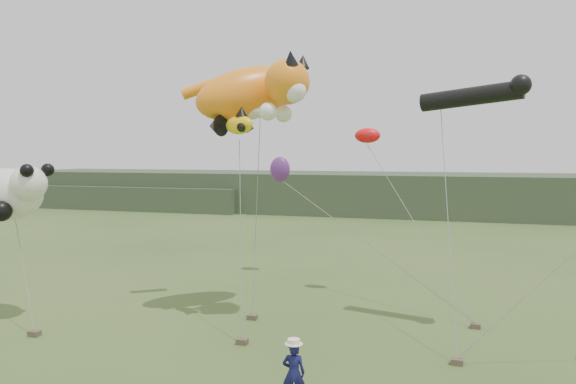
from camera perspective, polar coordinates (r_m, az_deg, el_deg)
name	(u,v)px	position (r m, az deg, el deg)	size (l,w,h in m)	color
headland	(388,194)	(57.72, 10.14, -0.20)	(90.00, 13.00, 4.00)	#2D3D28
festival_attendant	(294,373)	(14.20, 0.58, -17.93)	(0.55, 0.36, 1.51)	#111343
sandbag_anchors	(289,335)	(19.03, 0.10, -14.29)	(14.34, 5.44, 0.18)	brown
cat_kite	(257,92)	(21.11, -3.17, 10.11)	(5.70, 4.56, 2.91)	orange
fish_kite	(230,125)	(20.26, -5.87, 6.82)	(2.15, 1.42, 1.05)	yellow
panda_kite	(10,193)	(22.68, -26.38, -0.09)	(3.33, 2.16, 2.07)	white
misc_kites	(306,159)	(26.67, 1.81, 3.34)	(5.91, 3.60, 2.50)	red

